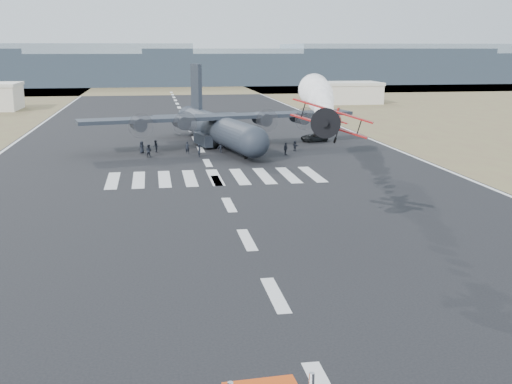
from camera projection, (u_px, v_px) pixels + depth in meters
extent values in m
cube|color=brown|center=(169.00, 88.00, 250.12)|extent=(500.00, 80.00, 0.00)
cube|color=slate|center=(9.00, 65.00, 266.90)|extent=(150.00, 50.00, 17.00)
cube|color=slate|center=(166.00, 69.00, 277.58)|extent=(150.00, 50.00, 13.00)
cube|color=slate|center=(312.00, 66.00, 287.60)|extent=(150.00, 50.00, 15.00)
cube|color=slate|center=(448.00, 63.00, 297.61)|extent=(150.00, 50.00, 17.00)
cube|color=beige|center=(343.00, 94.00, 179.76)|extent=(20.00, 12.00, 5.20)
cube|color=beige|center=(343.00, 83.00, 179.12)|extent=(20.50, 12.50, 0.80)
cylinder|color=#AE1B0B|center=(331.00, 121.00, 50.88)|extent=(2.04, 5.32, 0.94)
sphere|color=black|center=(331.00, 116.00, 51.00)|extent=(0.73, 0.73, 0.73)
cylinder|color=black|center=(333.00, 125.00, 48.43)|extent=(1.16, 0.84, 1.05)
cylinder|color=black|center=(333.00, 126.00, 48.07)|extent=(2.26, 0.52, 2.31)
cube|color=#AE1B0B|center=(331.00, 127.00, 50.55)|extent=(6.17, 2.32, 1.80)
cube|color=#AE1B0B|center=(332.00, 111.00, 49.97)|extent=(6.37, 2.36, 1.86)
cube|color=#AE1B0B|center=(329.00, 112.00, 53.12)|extent=(0.30, 0.94, 1.05)
cube|color=#AE1B0B|center=(329.00, 118.00, 53.23)|extent=(2.20, 1.16, 0.08)
cylinder|color=black|center=(321.00, 138.00, 50.38)|extent=(0.22, 0.48, 0.46)
cylinder|color=black|center=(342.00, 139.00, 50.30)|extent=(0.22, 0.48, 0.46)
sphere|color=white|center=(329.00, 118.00, 53.43)|extent=(0.73, 0.73, 0.73)
sphere|color=white|center=(327.00, 114.00, 55.88)|extent=(0.99, 0.99, 0.99)
sphere|color=white|center=(326.00, 111.00, 58.32)|extent=(1.25, 1.25, 1.25)
sphere|color=white|center=(324.00, 108.00, 60.77)|extent=(1.51, 1.51, 1.51)
sphere|color=white|center=(323.00, 106.00, 63.21)|extent=(1.77, 1.77, 1.77)
sphere|color=white|center=(322.00, 103.00, 65.66)|extent=(2.02, 2.02, 2.02)
sphere|color=white|center=(321.00, 101.00, 68.10)|extent=(2.28, 2.28, 2.28)
sphere|color=white|center=(320.00, 99.00, 70.55)|extent=(2.54, 2.54, 2.54)
sphere|color=white|center=(319.00, 97.00, 72.99)|extent=(2.80, 2.80, 2.80)
sphere|color=white|center=(318.00, 95.00, 75.44)|extent=(3.06, 3.06, 3.06)
sphere|color=white|center=(317.00, 93.00, 77.88)|extent=(3.31, 3.31, 3.31)
sphere|color=white|center=(316.00, 92.00, 80.33)|extent=(3.57, 3.57, 3.57)
sphere|color=white|center=(315.00, 90.00, 82.77)|extent=(3.83, 3.83, 3.83)
sphere|color=white|center=(315.00, 89.00, 85.22)|extent=(4.09, 4.09, 4.09)
cylinder|color=black|center=(220.00, 129.00, 99.67)|extent=(10.27, 30.45, 4.31)
sphere|color=black|center=(254.00, 142.00, 85.90)|extent=(4.31, 4.31, 4.31)
cone|color=black|center=(194.00, 119.00, 113.43)|extent=(5.52, 7.20, 4.31)
cube|color=black|center=(222.00, 117.00, 98.23)|extent=(43.17, 13.07, 0.54)
cylinder|color=black|center=(138.00, 124.00, 93.37)|extent=(2.72, 4.40, 1.94)
cylinder|color=#3F3F44|center=(141.00, 126.00, 91.40)|extent=(3.60, 0.79, 3.67)
cylinder|color=black|center=(181.00, 122.00, 95.61)|extent=(2.72, 4.40, 1.94)
cylinder|color=#3F3F44|center=(185.00, 124.00, 93.65)|extent=(3.60, 0.79, 3.67)
cylinder|color=black|center=(262.00, 119.00, 100.11)|extent=(2.72, 4.40, 1.94)
cylinder|color=#3F3F44|center=(267.00, 120.00, 98.14)|extent=(3.60, 0.79, 3.67)
cylinder|color=black|center=(300.00, 117.00, 102.35)|extent=(2.72, 4.40, 1.94)
cylinder|color=#3F3F44|center=(305.00, 119.00, 100.39)|extent=(3.60, 0.79, 3.67)
cube|color=black|center=(196.00, 89.00, 110.29)|extent=(1.61, 4.88, 8.63)
cube|color=black|center=(196.00, 115.00, 111.77)|extent=(15.44, 6.19, 0.38)
cube|color=black|center=(203.00, 139.00, 100.18)|extent=(2.56, 6.60, 1.73)
cylinder|color=black|center=(203.00, 143.00, 100.31)|extent=(0.77, 1.27, 1.19)
cube|color=black|center=(232.00, 138.00, 101.83)|extent=(2.56, 6.60, 1.73)
cylinder|color=black|center=(232.00, 142.00, 101.96)|extent=(0.77, 1.27, 1.19)
cylinder|color=black|center=(246.00, 156.00, 89.36)|extent=(0.62, 1.04, 0.97)
imported|color=black|center=(315.00, 138.00, 106.25)|extent=(5.03, 3.47, 1.28)
imported|color=black|center=(199.00, 150.00, 91.02)|extent=(0.63, 0.74, 1.87)
imported|color=black|center=(155.00, 146.00, 95.18)|extent=(0.59, 0.90, 1.77)
imported|color=black|center=(221.00, 147.00, 94.60)|extent=(1.06, 0.49, 1.64)
imported|color=black|center=(286.00, 149.00, 92.58)|extent=(1.10, 1.19, 1.84)
imported|color=black|center=(142.00, 147.00, 94.39)|extent=(1.01, 0.92, 1.77)
imported|color=black|center=(295.00, 146.00, 96.30)|extent=(0.93, 1.52, 1.56)
imported|color=black|center=(187.00, 148.00, 93.70)|extent=(0.74, 0.65, 1.79)
imported|color=black|center=(149.00, 151.00, 90.91)|extent=(1.04, 0.90, 1.81)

